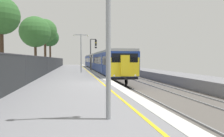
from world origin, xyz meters
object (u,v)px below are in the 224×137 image
(signal_gantry, at_px, (92,51))
(background_tree_centre, at_px, (49,38))
(platform_lamp_mid, at_px, (81,50))
(background_tree_back, at_px, (35,33))
(speed_limit_sign, at_px, (91,60))
(background_tree_right, at_px, (44,32))
(commuter_train_at_platform, at_px, (99,62))
(platform_lamp_near, at_px, (108,2))

(signal_gantry, xyz_separation_m, background_tree_centre, (-8.05, 13.34, 3.10))
(platform_lamp_mid, bearing_deg, background_tree_back, 163.75)
(speed_limit_sign, distance_m, platform_lamp_mid, 4.21)
(background_tree_right, bearing_deg, commuter_train_at_platform, -13.99)
(commuter_train_at_platform, height_order, background_tree_right, background_tree_right)
(background_tree_centre, relative_size, background_tree_right, 0.92)
(background_tree_centre, bearing_deg, platform_lamp_mid, -72.94)
(platform_lamp_mid, height_order, background_tree_back, background_tree_back)
(background_tree_right, xyz_separation_m, background_tree_back, (0.15, -10.56, -1.49))
(platform_lamp_near, relative_size, background_tree_back, 0.76)
(commuter_train_at_platform, bearing_deg, speed_limit_sign, -106.38)
(commuter_train_at_platform, relative_size, platform_lamp_near, 7.17)
(commuter_train_at_platform, bearing_deg, background_tree_back, -139.25)
(speed_limit_sign, height_order, platform_lamp_mid, platform_lamp_mid)
(commuter_train_at_platform, bearing_deg, platform_lamp_mid, -109.32)
(platform_lamp_near, distance_m, background_tree_centre, 42.36)
(speed_limit_sign, distance_m, background_tree_centre, 18.39)
(speed_limit_sign, height_order, background_tree_back, background_tree_back)
(commuter_train_at_platform, bearing_deg, background_tree_centre, 134.20)
(signal_gantry, height_order, background_tree_centre, background_tree_centre)
(commuter_train_at_platform, height_order, background_tree_back, background_tree_back)
(commuter_train_at_platform, relative_size, speed_limit_sign, 15.85)
(speed_limit_sign, height_order, background_tree_right, background_tree_right)
(background_tree_right, bearing_deg, background_tree_centre, 89.19)
(signal_gantry, distance_m, background_tree_right, 10.70)
(signal_gantry, bearing_deg, background_tree_centre, 121.11)
(background_tree_centre, height_order, background_tree_right, background_tree_right)
(commuter_train_at_platform, xyz_separation_m, platform_lamp_near, (-3.48, -32.04, 2.02))
(background_tree_right, bearing_deg, background_tree_back, -89.19)
(background_tree_centre, relative_size, background_tree_back, 1.12)
(platform_lamp_near, height_order, background_tree_right, background_tree_right)
(commuter_train_at_platform, xyz_separation_m, signal_gantry, (-1.47, -3.55, 1.84))
(signal_gantry, relative_size, background_tree_right, 0.55)
(signal_gantry, height_order, platform_lamp_near, platform_lamp_near)
(background_tree_right, bearing_deg, platform_lamp_near, -79.88)
(speed_limit_sign, relative_size, platform_lamp_mid, 0.51)
(background_tree_back, bearing_deg, platform_lamp_mid, -16.25)
(signal_gantry, distance_m, background_tree_back, 9.47)
(platform_lamp_near, distance_m, background_tree_right, 35.14)
(platform_lamp_near, height_order, background_tree_back, background_tree_back)
(platform_lamp_mid, distance_m, background_tree_back, 6.63)
(platform_lamp_near, relative_size, background_tree_right, 0.62)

